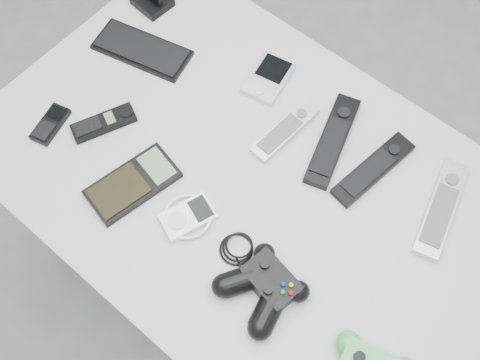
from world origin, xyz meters
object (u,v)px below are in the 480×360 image
Objects in this scene: pda_keyboard at (142,49)px; remote_silver_b at (441,208)px; remote_black_a at (333,140)px; mobile_phone at (50,124)px; pda at (268,78)px; mp3_player at (188,216)px; controller_black at (265,286)px; remote_silver_a at (285,130)px; calculator at (133,183)px; remote_black_b at (373,169)px; cordless_handset at (104,123)px; desk at (254,193)px.

remote_silver_b reaches higher than pda_keyboard.
remote_black_a is 2.35× the size of mobile_phone.
pda is 1.26× the size of mobile_phone.
remote_black_a is at bearing 90.11° from mp3_player.
controller_black is (0.30, -0.38, 0.02)m from pda.
remote_black_a is 0.61m from mobile_phone.
remote_silver_a is 1.81× the size of mobile_phone.
remote_black_a is (0.49, 0.09, 0.00)m from pda_keyboard.
pda_keyboard is 1.21× the size of calculator.
remote_black_a reaches higher than pda_keyboard.
controller_black is at bearing -54.37° from remote_silver_a.
pda is at bearing 94.78° from calculator.
pda is (0.28, 0.12, 0.00)m from pda_keyboard.
mp3_player is at bearing -126.97° from remote_black_a.
calculator is (0.23, -0.26, 0.00)m from pda_keyboard.
remote_silver_b is at bearing 13.22° from remote_silver_a.
calculator is 0.35m from controller_black.
remote_black_b is at bearing 16.63° from remote_silver_a.
remote_black_b is 1.11× the size of calculator.
cordless_handset is 0.16m from calculator.
pda and remote_black_b have the same top height.
remote_black_a reaches higher than desk.
desk is at bearing -76.58° from remote_silver_a.
mobile_phone is at bearing -137.85° from remote_silver_a.
pda is 0.39m from calculator.
remote_silver_b reaches higher than mp3_player.
pda_keyboard is at bearing -170.14° from remote_silver_a.
calculator is at bearing -152.33° from mp3_player.
remote_black_b reaches higher than desk.
pda and mp3_player have the same top height.
pda_keyboard is 0.35m from calculator.
pda is at bearing 162.48° from remote_silver_b.
pda_keyboard is 1.09× the size of remote_black_b.
remote_silver_a is 1.68× the size of mp3_player.
remote_black_a is (0.07, 0.18, 0.08)m from desk.
mobile_phone is 0.93× the size of mp3_player.
remote_silver_a is at bearing -47.95° from pda.
mp3_player is at bearing 19.53° from calculator.
remote_silver_a is at bearing -159.08° from remote_black_b.
pda_keyboard is at bearing 167.72° from desk.
remote_black_a is at bearing -22.01° from pda.
remote_black_b is 2.13× the size of mobile_phone.
pda is (-0.14, 0.22, 0.08)m from desk.
mp3_player is (0.09, -0.37, -0.00)m from pda.
pda is at bearing 39.43° from mobile_phone.
cordless_handset is 0.55× the size of controller_black.
cordless_handset is 0.50m from controller_black.
controller_black is (0.50, -0.06, 0.01)m from cordless_handset.
controller_black is at bearing -84.18° from remote_black_b.
pda_keyboard reaches higher than desk.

